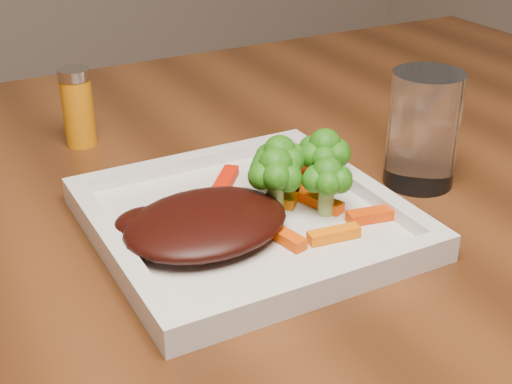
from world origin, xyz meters
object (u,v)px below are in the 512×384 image
steak (206,223)px  drinking_glass (423,129)px  plate (247,224)px  spice_shaker (78,107)px

steak → drinking_glass: 0.25m
plate → steak: 0.05m
plate → drinking_glass: size_ratio=2.25×
steak → drinking_glass: bearing=3.6°
spice_shaker → drinking_glass: size_ratio=0.77×
steak → spice_shaker: (-0.03, 0.28, 0.02)m
plate → drinking_glass: drinking_glass is taller
plate → drinking_glass: (0.20, 0.00, 0.05)m
steak → spice_shaker: bearing=96.4°
steak → plate: bearing=16.2°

